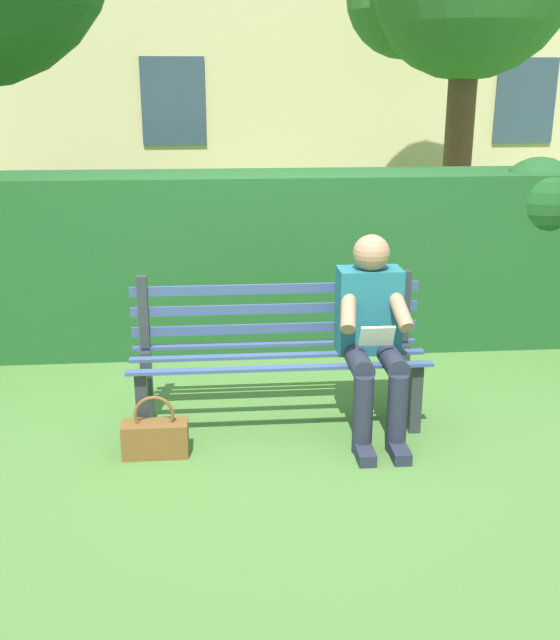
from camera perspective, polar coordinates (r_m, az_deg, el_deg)
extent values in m
plane|color=#477533|center=(4.70, -0.10, -8.05)|extent=(60.00, 60.00, 0.00)
cube|color=#2D3338|center=(4.60, 10.36, -5.87)|extent=(0.07, 0.07, 0.45)
cube|color=#2D3338|center=(4.47, -10.54, -6.58)|extent=(0.07, 0.07, 0.45)
cube|color=#2D3338|center=(4.89, 9.39, -4.37)|extent=(0.07, 0.07, 0.45)
cube|color=#2D3338|center=(4.77, -10.19, -4.99)|extent=(0.07, 0.07, 0.45)
cube|color=#384C7A|center=(4.72, -0.32, -1.87)|extent=(1.80, 0.06, 0.02)
cube|color=#384C7A|center=(4.52, -0.11, -2.76)|extent=(1.80, 0.06, 0.02)
cube|color=#384C7A|center=(4.32, 0.13, -3.73)|extent=(1.80, 0.06, 0.02)
cube|color=#2D3338|center=(4.77, 9.56, 1.11)|extent=(0.06, 0.06, 0.46)
cube|color=#2D3338|center=(4.65, -10.46, 0.61)|extent=(0.06, 0.06, 0.46)
cube|color=#384C7A|center=(4.68, -0.32, -0.64)|extent=(1.80, 0.02, 0.06)
cube|color=#384C7A|center=(4.64, -0.32, 0.88)|extent=(1.80, 0.02, 0.06)
cube|color=#384C7A|center=(4.60, -0.32, 2.42)|extent=(1.80, 0.02, 0.06)
cube|color=#1E6672|center=(4.53, 6.83, 0.76)|extent=(0.38, 0.22, 0.52)
sphere|color=#A57A5B|center=(4.42, 7.05, 5.14)|extent=(0.22, 0.22, 0.22)
cylinder|color=#232838|center=(4.44, 8.52, -2.97)|extent=(0.13, 0.42, 0.13)
cylinder|color=#232838|center=(4.39, 5.98, -3.06)|extent=(0.13, 0.42, 0.13)
cylinder|color=#232838|center=(4.34, 9.00, -7.10)|extent=(0.12, 0.12, 0.47)
cylinder|color=#232838|center=(4.30, 6.39, -7.24)|extent=(0.12, 0.12, 0.47)
cube|color=#232838|center=(4.36, 9.12, -9.93)|extent=(0.10, 0.24, 0.07)
cube|color=#232838|center=(4.32, 6.50, -10.10)|extent=(0.10, 0.24, 0.07)
cylinder|color=#A57A5B|center=(4.42, 9.12, 1.03)|extent=(0.14, 0.32, 0.26)
cylinder|color=#A57A5B|center=(4.36, 5.29, 0.95)|extent=(0.14, 0.32, 0.26)
cube|color=white|center=(4.31, 7.47, -1.23)|extent=(0.20, 0.07, 0.13)
cube|color=#1E5123|center=(5.98, 1.15, 4.62)|extent=(6.41, 0.73, 1.39)
sphere|color=#1E5123|center=(6.28, 19.22, 8.81)|extent=(0.65, 0.65, 0.65)
sphere|color=#1E5123|center=(6.02, -14.42, 8.21)|extent=(0.58, 0.58, 0.58)
cube|color=beige|center=(12.87, 4.39, 23.00)|extent=(10.27, 3.29, 6.52)
cube|color=#334756|center=(11.90, 18.36, 15.73)|extent=(0.90, 0.04, 1.20)
cube|color=#334756|center=(11.00, -8.21, 16.32)|extent=(0.90, 0.04, 1.20)
cube|color=brown|center=(4.36, -9.56, -9.00)|extent=(0.37, 0.15, 0.20)
torus|color=brown|center=(4.29, -9.66, -7.19)|extent=(0.23, 0.02, 0.23)
cylinder|color=brown|center=(9.06, 13.52, 12.50)|extent=(0.33, 0.33, 2.61)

